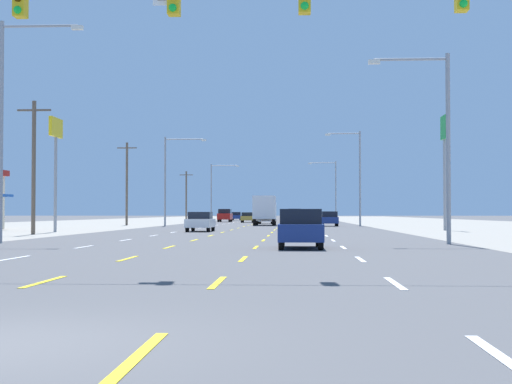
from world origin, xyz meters
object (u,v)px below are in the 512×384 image
Objects in this scene: hatchback_inner_right_distant_c at (294,216)px; suv_inner_right_farthest at (294,215)px; sedan_center_turn_far at (266,218)px; pole_sign_left_row_1 at (56,144)px; sedan_inner_left_near at (200,221)px; streetlight_right_row_1 at (357,172)px; streetlight_left_row_0 at (9,115)px; streetlight_left_row_2 at (214,188)px; pole_sign_right_row_1 at (444,144)px; streetlight_right_row_2 at (333,186)px; hatchback_far_right_mid at (329,219)px; sedan_inner_left_farther at (248,217)px; box_truck_center_turn_midfar at (265,209)px; streetlight_right_row_0 at (440,133)px; hatchback_inner_right_nearest at (301,228)px; suv_far_left_distant_a at (225,215)px; hatchback_far_left_distant_b at (237,216)px; streetlight_left_row_1 at (170,174)px.

suv_inner_right_farthest is at bearing -90.07° from hatchback_inner_right_distant_c.
pole_sign_left_row_1 is at bearing -108.68° from sedan_center_turn_far.
streetlight_right_row_1 reaches higher than sedan_inner_left_near.
streetlight_left_row_0 is 86.88m from streetlight_left_row_2.
streetlight_right_row_2 is (-5.54, 61.11, -1.13)m from pole_sign_right_row_1.
sedan_inner_left_farther is (-10.29, 28.57, -0.03)m from hatchback_far_right_mid.
box_truck_center_turn_midfar is 39.60m from streetlight_left_row_2.
streetlight_right_row_0 is at bearing -80.56° from sedan_center_turn_far.
streetlight_right_row_2 is (13.33, 65.27, 4.96)m from sedan_inner_left_near.
hatchback_inner_right_nearest is 0.80× the size of suv_far_left_distant_a.
streetlight_left_row_1 reaches higher than hatchback_far_left_distant_b.
streetlight_right_row_2 is (23.61, 67.47, -0.69)m from pole_sign_left_row_1.
sedan_inner_left_farther is at bearing 77.62° from streetlight_left_row_1.
streetlight_right_row_2 is at bearing 69.80° from sedan_center_turn_far.
sedan_inner_left_near is 38.58m from sedan_center_turn_far.
hatchback_inner_right_nearest is at bearing -82.68° from suv_far_left_distant_a.
box_truck_center_turn_midfar is at bearing 93.73° from hatchback_inner_right_nearest.
streetlight_right_row_1 reaches higher than streetlight_right_row_2.
streetlight_right_row_1 is 43.44m from streetlight_right_row_2.
streetlight_right_row_1 reaches higher than hatchback_inner_right_nearest.
suv_inner_right_farthest is (-3.59, 28.85, 0.24)m from hatchback_far_right_mid.
sedan_center_turn_far is 20.75m from suv_far_left_distant_a.
hatchback_inner_right_distant_c reaches higher than sedan_inner_left_near.
streetlight_right_row_1 is at bearing -11.87° from hatchback_far_right_mid.
streetlight_left_row_2 reaches higher than sedan_inner_left_near.
suv_far_left_distant_a is 0.52× the size of streetlight_left_row_2.
hatchback_inner_right_nearest is at bearing -81.77° from streetlight_left_row_2.
streetlight_right_row_2 is at bearing 86.15° from hatchback_inner_right_nearest.
hatchback_inner_right_nearest reaches higher than sedan_inner_left_farther.
sedan_inner_left_farther is at bearing 103.73° from sedan_center_turn_far.
pole_sign_left_row_1 is 19.86m from streetlight_left_row_0.
pole_sign_right_row_1 is at bearing -67.38° from suv_far_left_distant_a.
hatchback_inner_right_nearest is 0.87× the size of sedan_inner_left_farther.
streetlight_left_row_0 is at bearing 162.76° from hatchback_inner_right_nearest.
sedan_center_turn_far is 0.48× the size of streetlight_left_row_1.
sedan_inner_left_farther is 0.48× the size of streetlight_left_row_2.
streetlight_left_row_1 reaches higher than sedan_center_turn_far.
streetlight_right_row_2 reaches higher than sedan_inner_left_near.
streetlight_right_row_0 reaches higher than suv_far_left_distant_a.
hatchback_far_left_distant_b is at bearing 105.95° from streetlight_right_row_1.
streetlight_right_row_1 is at bearing -84.04° from hatchback_inner_right_distant_c.
hatchback_far_right_mid is 0.80× the size of suv_inner_right_farthest.
sedan_center_turn_far is 28.84m from streetlight_left_row_2.
streetlight_right_row_2 reaches higher than hatchback_inner_right_distant_c.
hatchback_far_right_mid is at bearing 168.13° from streetlight_right_row_1.
streetlight_left_row_2 reaches higher than suv_inner_right_farthest.
box_truck_center_turn_midfar is 0.77× the size of streetlight_left_row_2.
streetlight_left_row_1 reaches higher than streetlight_right_row_0.
hatchback_far_left_distant_b is (-3.58, 81.46, 0.03)m from sedan_inner_left_near.
streetlight_right_row_1 is at bearing 107.00° from pole_sign_right_row_1.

